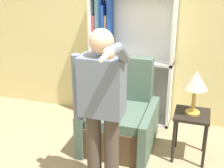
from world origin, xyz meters
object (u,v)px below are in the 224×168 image
object	(u,v)px
bookcase	(121,60)
table_lamp	(196,82)
side_table	(191,122)
person_standing	(102,106)
armchair	(121,120)

from	to	relation	value
bookcase	table_lamp	world-z (taller)	bookcase
bookcase	side_table	distance (m)	1.41
table_lamp	person_standing	bearing A→B (deg)	-132.53
bookcase	armchair	xyz separation A→B (m)	(0.20, -0.72, -0.58)
person_standing	table_lamp	size ratio (longest dim) A/B	3.25
bookcase	armchair	world-z (taller)	bookcase
table_lamp	armchair	bearing A→B (deg)	176.58
person_standing	table_lamp	world-z (taller)	person_standing
person_standing	side_table	size ratio (longest dim) A/B	2.89
armchair	side_table	size ratio (longest dim) A/B	1.86
bookcase	side_table	xyz separation A→B (m)	(1.10, -0.77, -0.44)
side_table	armchair	bearing A→B (deg)	176.58
bookcase	side_table	bearing A→B (deg)	-35.06
side_table	table_lamp	size ratio (longest dim) A/B	1.12
person_standing	table_lamp	xyz separation A→B (m)	(0.83, 0.90, 0.00)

